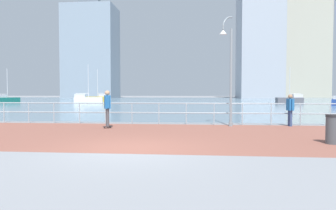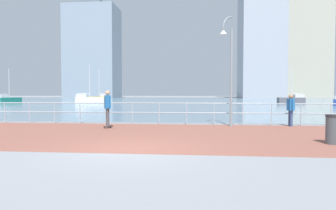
{
  "view_description": "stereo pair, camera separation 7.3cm",
  "coord_description": "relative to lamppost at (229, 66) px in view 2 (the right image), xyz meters",
  "views": [
    {
      "loc": [
        1.91,
        -8.49,
        1.61
      ],
      "look_at": [
        0.73,
        4.14,
        1.1
      ],
      "focal_mm": 32.47,
      "sensor_mm": 36.0,
      "label": 1
    },
    {
      "loc": [
        1.98,
        -8.48,
        1.61
      ],
      "look_at": [
        0.73,
        4.14,
        1.1
      ],
      "focal_mm": 32.47,
      "sensor_mm": 36.0,
      "label": 2
    }
  ],
  "objects": [
    {
      "name": "ground",
      "position": [
        -3.43,
        33.81,
        -2.9
      ],
      "size": [
        220.0,
        220.0,
        0.0
      ],
      "primitive_type": "plane",
      "color": "gray"
    },
    {
      "name": "sailboat_yellow",
      "position": [
        13.32,
        34.93,
        -2.36
      ],
      "size": [
        4.14,
        1.52,
        5.71
      ],
      "color": "#595960",
      "rests_on": "ground"
    },
    {
      "name": "tower_steel",
      "position": [
        -35.15,
        80.49,
        11.75
      ],
      "size": [
        15.95,
        11.64,
        30.97
      ],
      "color": "#8493A3",
      "rests_on": "ground"
    },
    {
      "name": "trash_bin",
      "position": [
        2.76,
        -4.75,
        -2.43
      ],
      "size": [
        0.46,
        0.46,
        0.93
      ],
      "color": "#474C51",
      "rests_on": "ground"
    },
    {
      "name": "brick_paving",
      "position": [
        -3.43,
        -3.09,
        -2.9
      ],
      "size": [
        28.0,
        7.59,
        0.01
      ],
      "primitive_type": "cube",
      "color": "#935647",
      "rests_on": "ground"
    },
    {
      "name": "sailboat_white",
      "position": [
        -18.31,
        30.86,
        -2.33
      ],
      "size": [
        4.46,
        2.4,
        5.99
      ],
      "color": "white",
      "rests_on": "ground"
    },
    {
      "name": "lamppost",
      "position": [
        0.0,
        0.0,
        0.0
      ],
      "size": [
        0.7,
        0.62,
        5.25
      ],
      "color": "gray",
      "rests_on": "ground"
    },
    {
      "name": "harbor_water",
      "position": [
        -3.43,
        45.7,
        -2.9
      ],
      "size": [
        180.0,
        88.0,
        0.0
      ],
      "primitive_type": "cube",
      "color": "#6B899E",
      "rests_on": "ground"
    },
    {
      "name": "skateboarder",
      "position": [
        -5.54,
        -1.27,
        -1.87
      ],
      "size": [
        0.41,
        0.53,
        1.72
      ],
      "color": "black",
      "rests_on": "ground"
    },
    {
      "name": "sailboat_blue",
      "position": [
        -32.23,
        31.96,
        -2.37
      ],
      "size": [
        2.3,
        4.14,
        5.56
      ],
      "color": "#197266",
      "rests_on": "ground"
    },
    {
      "name": "bystander",
      "position": [
        2.97,
        0.35,
        -2.01
      ],
      "size": [
        0.3,
        0.56,
        1.54
      ],
      "color": "#384C7A",
      "rests_on": "ground"
    },
    {
      "name": "sailboat_red",
      "position": [
        -19.69,
        40.32,
        -2.33
      ],
      "size": [
        4.48,
        2.51,
        6.01
      ],
      "color": "gold",
      "rests_on": "ground"
    },
    {
      "name": "tower_slate",
      "position": [
        33.81,
        95.83,
        16.99
      ],
      "size": [
        17.98,
        12.76,
        41.46
      ],
      "color": "#B2AD99",
      "rests_on": "ground"
    },
    {
      "name": "waterfront_railing",
      "position": [
        -3.43,
        0.7,
        -2.14
      ],
      "size": [
        25.25,
        0.06,
        1.11
      ],
      "color": "#9EADB7",
      "rests_on": "ground"
    },
    {
      "name": "tower_concrete",
      "position": [
        17.35,
        80.03,
        18.46
      ],
      "size": [
        12.25,
        13.87,
        44.4
      ],
      "color": "#A3A8B2",
      "rests_on": "ground"
    }
  ]
}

